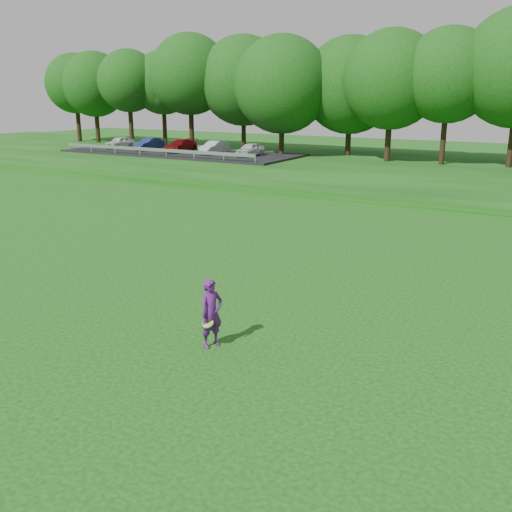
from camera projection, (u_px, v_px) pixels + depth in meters
The scene contains 6 objects.
ground at pixel (150, 307), 17.54m from camera, with size 140.00×140.00×0.00m, color #0E430D.
berm at pixel (428, 171), 45.73m from camera, with size 130.00×30.00×0.60m, color #0E430D.
walking_path at pixel (369, 203), 34.17m from camera, with size 130.00×1.60×0.04m, color gray.
treeline at pixel (448, 71), 46.92m from camera, with size 104.00×7.00×15.00m, color #11410F, non-canonical shape.
parking_lot at pixel (179, 150), 56.12m from camera, with size 24.00×9.00×1.38m.
woman at pixel (211, 313), 14.60m from camera, with size 0.63×0.77×1.81m.
Camera 1 is at (11.08, -12.57, 6.33)m, focal length 40.00 mm.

